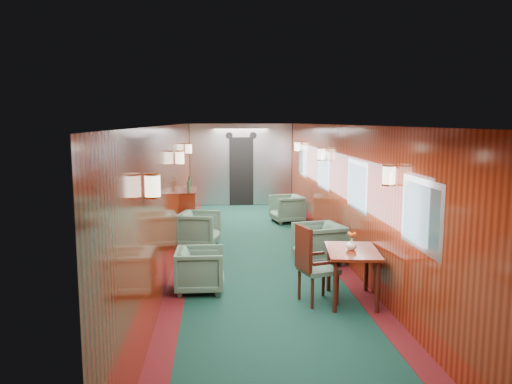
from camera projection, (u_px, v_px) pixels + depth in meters
room at (258, 169)px, 8.76m from camera, size 12.00×12.10×2.40m
bulkhead at (241, 165)px, 14.66m from camera, size 2.98×0.17×2.39m
windows_right at (338, 177)px, 9.15m from camera, size 0.02×8.60×0.80m
wall_sconces at (256, 158)px, 9.30m from camera, size 2.97×7.97×0.25m
dining_table at (352, 258)px, 6.80m from camera, size 0.80×1.05×0.73m
side_chair at (312, 262)px, 6.73m from camera, size 0.59×0.61×1.08m
credenza at (189, 212)px, 10.88m from camera, size 0.35×1.11×1.27m
flower_vase at (351, 244)px, 6.78m from camera, size 0.19×0.19×0.16m
armchair_left_near at (200, 270)px, 7.26m from camera, size 0.71×0.69×0.64m
armchair_left_far at (199, 229)px, 9.88m from camera, size 0.90×0.89×0.69m
armchair_right_near at (319, 244)px, 8.67m from camera, size 0.93×0.91×0.71m
armchair_right_far at (287, 209)px, 12.21m from camera, size 0.87×0.85×0.67m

